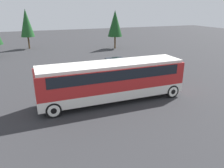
# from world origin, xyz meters

# --- Properties ---
(ground_plane) EXTENTS (120.00, 120.00, 0.00)m
(ground_plane) POSITION_xyz_m (0.00, 0.00, 0.00)
(ground_plane) COLOR #2D2D30
(tour_bus) EXTENTS (11.40, 2.70, 3.09)m
(tour_bus) POSITION_xyz_m (0.10, -0.00, 1.87)
(tour_bus) COLOR silver
(tour_bus) RESTS_ON ground_plane
(parked_car_near) EXTENTS (4.59, 1.94, 1.40)m
(parked_car_near) POSITION_xyz_m (4.32, 5.72, 0.70)
(parked_car_near) COLOR #2D5638
(parked_car_near) RESTS_ON ground_plane
(parked_car_mid) EXTENTS (4.02, 1.97, 1.35)m
(parked_car_mid) POSITION_xyz_m (3.86, 8.38, 0.68)
(parked_car_mid) COLOR #BCBCC1
(parked_car_mid) RESTS_ON ground_plane
(tree_left) EXTENTS (2.53, 2.53, 6.59)m
(tree_left) POSITION_xyz_m (9.08, 21.65, 4.34)
(tree_left) COLOR brown
(tree_left) RESTS_ON ground_plane
(tree_center) EXTENTS (2.31, 2.31, 6.83)m
(tree_center) POSITION_xyz_m (-5.36, 27.01, 4.45)
(tree_center) COLOR brown
(tree_center) RESTS_ON ground_plane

